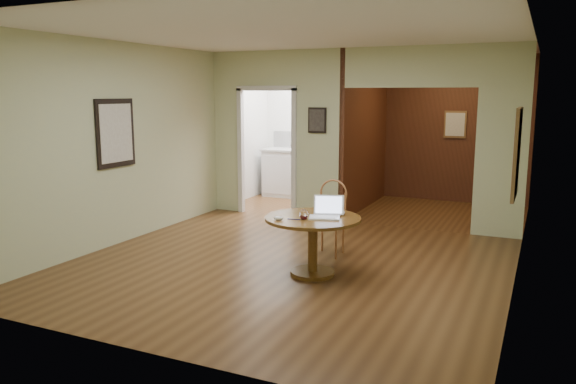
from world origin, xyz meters
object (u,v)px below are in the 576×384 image
at_px(open_laptop, 326,211).
at_px(closed_laptop, 331,214).
at_px(chair, 331,213).
at_px(dining_table, 313,232).

relative_size(open_laptop, closed_laptop, 1.23).
bearing_deg(chair, closed_laptop, -70.68).
height_order(dining_table, chair, chair).
relative_size(dining_table, closed_laptop, 3.35).
relative_size(dining_table, chair, 1.13).
xyz_separation_m(dining_table, chair, (-0.12, 0.88, 0.03)).
bearing_deg(open_laptop, closed_laptop, 70.89).
bearing_deg(dining_table, chair, 97.45).
distance_m(chair, open_laptop, 0.88).
xyz_separation_m(chair, closed_laptop, (0.25, -0.69, 0.15)).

